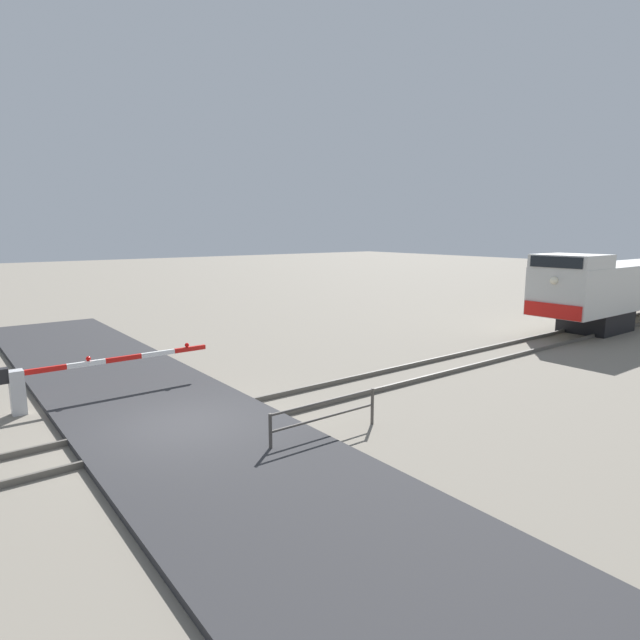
{
  "coord_description": "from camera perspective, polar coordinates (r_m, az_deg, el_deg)",
  "views": [
    {
      "loc": [
        11.85,
        -4.74,
        4.89
      ],
      "look_at": [
        -1.09,
        5.15,
        2.09
      ],
      "focal_mm": 29.34,
      "sensor_mm": 36.0,
      "label": 1
    }
  ],
  "objects": [
    {
      "name": "rail_track_right",
      "position": [
        13.03,
        -13.61,
        -12.23
      ],
      "size": [
        0.08,
        80.0,
        0.15
      ],
      "primitive_type": "cube",
      "color": "#59544C",
      "rests_on": "ground_plane"
    },
    {
      "name": "guard_railing",
      "position": [
        12.54,
        0.56,
        -10.11
      ],
      "size": [
        0.08,
        3.13,
        0.95
      ],
      "color": "#4C4742",
      "rests_on": "ground_plane"
    },
    {
      "name": "crossing_gate",
      "position": [
        16.33,
        -27.52,
        -5.78
      ],
      "size": [
        0.36,
        5.97,
        1.33
      ],
      "color": "silver",
      "rests_on": "ground_plane"
    },
    {
      "name": "ground_plane",
      "position": [
        13.67,
        -14.85,
        -11.55
      ],
      "size": [
        160.0,
        160.0,
        0.0
      ],
      "primitive_type": "plane",
      "color": "gray"
    },
    {
      "name": "locomotive",
      "position": [
        33.26,
        31.56,
        3.31
      ],
      "size": [
        2.76,
        18.72,
        3.83
      ],
      "color": "black",
      "rests_on": "ground_plane"
    },
    {
      "name": "rail_track_left",
      "position": [
        14.27,
        -15.99,
        -10.36
      ],
      "size": [
        0.08,
        80.0,
        0.15
      ],
      "primitive_type": "cube",
      "color": "#59544C",
      "rests_on": "ground_plane"
    },
    {
      "name": "road_surface",
      "position": [
        13.64,
        -14.86,
        -11.24
      ],
      "size": [
        36.0,
        4.92,
        0.16
      ],
      "primitive_type": "cube",
      "color": "#2D2D30",
      "rests_on": "ground_plane"
    }
  ]
}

